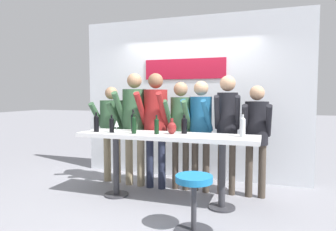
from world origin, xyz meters
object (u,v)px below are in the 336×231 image
Objects in this scene: wine_bottle_0 at (96,123)px; wine_bottle_5 at (112,124)px; person_far_right at (256,128)px; wine_bottle_6 at (134,124)px; person_left at (134,116)px; person_center_right at (201,123)px; person_center at (180,122)px; wine_bottle_2 at (133,121)px; tasting_table at (166,144)px; wine_glass_0 at (116,124)px; wine_bottle_3 at (184,125)px; bar_stool at (194,195)px; wine_bottle_1 at (157,125)px; person_far_left at (111,124)px; person_right at (227,120)px; person_center_left at (155,117)px; wine_bottle_4 at (243,126)px; decorative_vase at (172,128)px.

wine_bottle_0 reaches higher than wine_bottle_5.
person_far_right is 1.77m from wine_bottle_6.
person_left is 1.10m from person_center_right.
person_center is 0.76m from wine_bottle_2.
tasting_table is 0.76m from wine_glass_0.
wine_bottle_3 is 1.03× the size of wine_bottle_5.
wine_bottle_5 is at bearing -171.59° from tasting_table.
bar_stool is 2.04m from person_left.
wine_bottle_2 is (-0.92, -0.46, 0.04)m from person_center_right.
wine_bottle_1 is 1.04× the size of wine_bottle_5.
person_far_left is 9.27× the size of wine_glass_0.
person_center_right reaches higher than person_far_left.
person_center_left is at bearing 176.44° from person_right.
person_center_right is at bearing 176.87° from person_far_right.
person_far_right is 5.53× the size of wine_bottle_6.
person_center_left is 6.33× the size of wine_bottle_0.
bar_stool is 3.58× the size of wine_glass_0.
person_left is at bearing 174.80° from person_center_left.
tasting_table is 9.53× the size of wine_bottle_1.
wine_bottle_5 is (-1.15, -0.70, 0.01)m from person_center_right.
wine_bottle_6 is at bearing -96.94° from person_center_left.
person_far_right is (0.83, -0.01, -0.05)m from person_center_right.
wine_bottle_0 is at bearing -114.42° from person_left.
wine_bottle_6 is at bearing -171.47° from wine_bottle_1.
person_left reaches higher than person_center.
wine_bottle_6 is at bearing -129.32° from person_center_right.
wine_bottle_1 and wine_bottle_3 have the same top height.
bar_stool is 1.17m from wine_bottle_4.
wine_bottle_6 is (-1.03, 0.68, 0.68)m from bar_stool.
person_far_left is at bearing 173.13° from person_left.
person_left is (0.46, -0.06, 0.14)m from person_far_left.
person_center_right is at bearing 171.28° from person_right.
wine_glass_0 is at bearing -133.47° from person_center.
wine_glass_0 is (-0.34, -0.65, -0.06)m from person_center_left.
person_right is 5.78× the size of wine_bottle_4.
wine_bottle_0 is 1.10× the size of wine_bottle_3.
bar_stool is 1.91m from wine_bottle_0.
person_center_right is 1.35m from wine_bottle_5.
wine_bottle_5 is 1.45× the size of wine_glass_0.
person_center is 1.03m from wine_glass_0.
person_center reaches higher than person_far_right.
person_center is 0.95× the size of person_right.
wine_bottle_3 is at bearing 33.48° from decorative_vase.
person_far_right reaches higher than wine_glass_0.
person_far_right reaches higher than wine_bottle_2.
tasting_table is 1.37× the size of person_center_left.
person_left is at bearing 114.64° from wine_bottle_6.
person_center is at bearing 172.41° from person_right.
wine_bottle_3 reaches higher than wine_glass_0.
person_center reaches higher than person_far_left.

